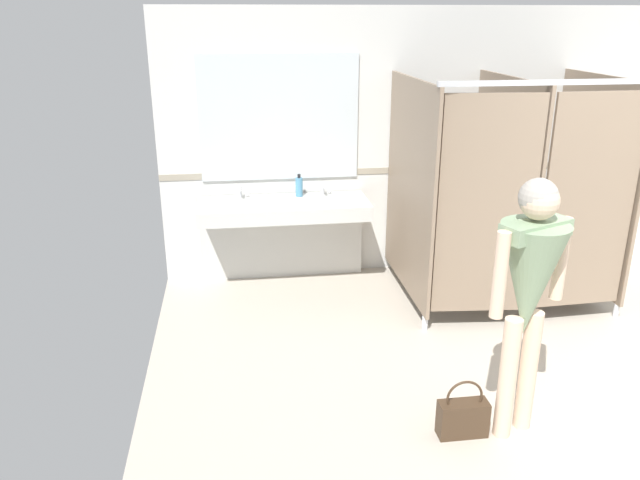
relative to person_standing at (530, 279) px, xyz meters
The scene contains 9 objects.
wall_back 3.22m from the person_standing, 62.74° to the left, with size 7.76×0.12×2.60m, color silver.
wall_back_tile_band 3.15m from the person_standing, 62.21° to the left, with size 7.76×0.01×0.06m, color #9E937F.
vanity_counter 2.89m from the person_standing, 115.95° to the left, with size 1.61×0.58×0.97m.
mirror_panel 3.09m from the person_standing, 114.21° to the left, with size 1.51×0.02×1.18m, color silver.
bathroom_stalls 2.00m from the person_standing, 68.95° to the left, with size 1.81×1.46×2.06m.
person_standing is the anchor object (origin of this frame).
handbag 0.98m from the person_standing, behind, with size 0.31×0.12×0.39m.
soap_dispenser 2.87m from the person_standing, 112.16° to the left, with size 0.07×0.07×0.22m.
floor_drain_cover 1.07m from the person_standing, 10.12° to the right, with size 0.14×0.14×0.01m, color #B7BABF.
Camera 1 is at (-3.15, -3.06, 2.52)m, focal length 34.99 mm.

